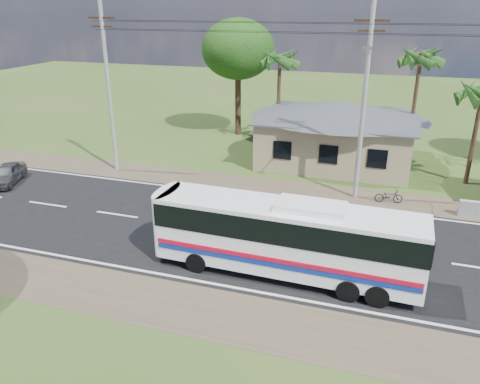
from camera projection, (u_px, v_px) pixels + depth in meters
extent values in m
plane|color=#324A1A|center=(279.00, 239.00, 22.70)|extent=(120.00, 120.00, 0.00)
cube|color=black|center=(279.00, 238.00, 22.69)|extent=(120.00, 10.00, 0.02)
cube|color=brown|center=(304.00, 191.00, 28.43)|extent=(120.00, 3.00, 0.01)
cube|color=brown|center=(238.00, 318.00, 16.96)|extent=(120.00, 3.00, 0.01)
cube|color=silver|center=(298.00, 202.00, 26.84)|extent=(120.00, 0.15, 0.01)
cube|color=silver|center=(252.00, 291.00, 18.54)|extent=(120.00, 0.15, 0.01)
cube|color=silver|center=(279.00, 238.00, 22.69)|extent=(120.00, 0.15, 0.01)
cube|color=tan|center=(336.00, 140.00, 33.29)|extent=(10.00, 8.00, 3.20)
cube|color=#4C4F54|center=(338.00, 117.00, 32.67)|extent=(10.60, 8.60, 0.10)
pyramid|color=#4C4F54|center=(339.00, 100.00, 32.24)|extent=(12.40, 10.00, 1.20)
cube|color=black|center=(282.00, 150.00, 30.55)|extent=(1.20, 0.08, 1.20)
cube|color=black|center=(328.00, 154.00, 29.70)|extent=(1.20, 0.08, 1.20)
cube|color=black|center=(377.00, 159.00, 28.85)|extent=(1.20, 0.08, 1.20)
cylinder|color=#9E9E99|center=(109.00, 89.00, 30.08)|extent=(0.26, 0.26, 11.00)
cube|color=#3B2515|center=(101.00, 18.00, 28.46)|extent=(1.80, 0.12, 0.12)
cube|color=#3B2515|center=(102.00, 26.00, 28.65)|extent=(1.40, 0.10, 0.10)
cylinder|color=#9E9E99|center=(364.00, 104.00, 25.52)|extent=(0.26, 0.26, 11.00)
cube|color=#3B2515|center=(372.00, 20.00, 23.91)|extent=(1.80, 0.12, 0.12)
cube|color=#3B2515|center=(371.00, 31.00, 24.10)|extent=(1.40, 0.10, 0.10)
cylinder|color=gray|center=(368.00, 47.00, 23.48)|extent=(0.08, 2.00, 0.08)
cube|color=gray|center=(367.00, 48.00, 22.59)|extent=(0.50, 0.18, 0.12)
cylinder|color=black|center=(225.00, 23.00, 26.26)|extent=(16.00, 0.02, 0.02)
cylinder|color=#47301E|center=(474.00, 137.00, 28.58)|extent=(0.28, 0.28, 6.00)
cylinder|color=#47301E|center=(414.00, 107.00, 33.26)|extent=(0.28, 0.28, 7.50)
cylinder|color=#47301E|center=(279.00, 101.00, 36.64)|extent=(0.28, 0.28, 7.00)
cylinder|color=#47301E|center=(238.00, 100.00, 39.74)|extent=(0.50, 0.50, 5.95)
ellipsoid|color=#15360E|center=(238.00, 49.00, 38.18)|extent=(6.00, 6.00, 4.92)
cube|color=white|center=(287.00, 237.00, 19.06)|extent=(10.88, 2.53, 2.71)
cube|color=black|center=(287.00, 222.00, 18.81)|extent=(10.93, 2.59, 0.99)
cube|color=black|center=(168.00, 211.00, 20.59)|extent=(0.16, 2.08, 1.62)
cube|color=#B20A26|center=(279.00, 261.00, 18.25)|extent=(10.64, 0.31, 0.20)
cube|color=navy|center=(279.00, 266.00, 18.33)|extent=(10.64, 0.31, 0.20)
cube|color=white|center=(311.00, 207.00, 18.23)|extent=(2.74, 1.51, 0.27)
cylinder|color=black|center=(197.00, 262.00, 19.76)|extent=(0.91, 0.34, 0.90)
cylinder|color=black|center=(215.00, 240.00, 21.57)|extent=(0.91, 0.34, 0.90)
cylinder|color=black|center=(348.00, 290.00, 17.81)|extent=(0.91, 0.34, 0.90)
cylinder|color=black|center=(354.00, 264.00, 19.63)|extent=(0.91, 0.34, 0.90)
cylinder|color=black|center=(377.00, 296.00, 17.48)|extent=(0.91, 0.34, 0.90)
cylinder|color=black|center=(381.00, 268.00, 19.30)|extent=(0.91, 0.34, 0.90)
imported|color=black|center=(389.00, 196.00, 26.67)|extent=(1.63, 0.82, 0.82)
imported|color=#2F2F31|center=(7.00, 174.00, 29.52)|extent=(2.59, 3.86, 1.22)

